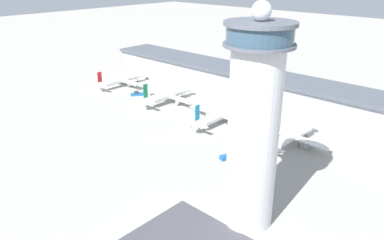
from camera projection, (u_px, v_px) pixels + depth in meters
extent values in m
plane|color=#9E9B93|center=(157.00, 139.00, 163.91)|extent=(1000.00, 1000.00, 0.00)
cube|color=#A3A8B2|center=(250.00, 87.00, 208.48)|extent=(202.65, 22.00, 15.43)
cube|color=#4C515B|center=(251.00, 72.00, 205.25)|extent=(202.65, 25.00, 1.60)
cylinder|color=silver|center=(253.00, 141.00, 101.71)|extent=(13.88, 13.88, 51.66)
cylinder|color=#565B66|center=(259.00, 45.00, 91.77)|extent=(18.03, 18.03, 0.80)
cylinder|color=#334C60|center=(260.00, 34.00, 90.81)|extent=(16.59, 16.59, 4.25)
cylinder|color=#565B66|center=(261.00, 23.00, 89.82)|extent=(18.03, 18.03, 1.00)
sphere|color=white|center=(262.00, 11.00, 88.71)|extent=(4.87, 4.87, 4.87)
cylinder|color=white|center=(122.00, 79.00, 234.94)|extent=(4.04, 26.56, 3.83)
cone|color=white|center=(141.00, 75.00, 245.19)|extent=(3.86, 3.48, 3.83)
cone|color=white|center=(102.00, 85.00, 224.31)|extent=(3.48, 4.62, 3.45)
cube|color=white|center=(123.00, 80.00, 235.56)|extent=(30.06, 4.64, 0.44)
cylinder|color=#A8A8B2|center=(118.00, 80.00, 240.62)|extent=(2.14, 4.23, 2.11)
cylinder|color=#A8A8B2|center=(131.00, 84.00, 232.75)|extent=(2.14, 4.23, 2.11)
cube|color=red|center=(100.00, 77.00, 221.79)|extent=(0.32, 2.80, 6.13)
cube|color=white|center=(100.00, 85.00, 223.26)|extent=(10.74, 2.08, 0.24)
cylinder|color=black|center=(138.00, 80.00, 244.37)|extent=(0.28, 0.28, 2.37)
cylinder|color=black|center=(125.00, 85.00, 234.26)|extent=(0.28, 0.28, 2.37)
cylinder|color=black|center=(120.00, 83.00, 237.61)|extent=(0.28, 0.28, 2.37)
cylinder|color=white|center=(168.00, 95.00, 205.94)|extent=(4.58, 24.55, 4.58)
cone|color=white|center=(186.00, 89.00, 215.67)|extent=(4.58, 4.12, 4.58)
cone|color=white|center=(148.00, 101.00, 195.75)|extent=(4.12, 5.49, 4.12)
cube|color=white|center=(169.00, 96.00, 206.58)|extent=(36.03, 4.41, 0.44)
cylinder|color=#A8A8B2|center=(161.00, 95.00, 212.54)|extent=(2.52, 5.04, 2.52)
cylinder|color=#A8A8B2|center=(180.00, 101.00, 203.02)|extent=(2.52, 5.04, 2.52)
cube|color=#14704C|center=(145.00, 91.00, 192.75)|extent=(0.30, 2.80, 7.32)
cube|color=white|center=(145.00, 101.00, 194.56)|extent=(12.82, 2.00, 0.24)
cylinder|color=black|center=(182.00, 96.00, 214.77)|extent=(0.28, 0.28, 2.32)
cylinder|color=black|center=(172.00, 102.00, 205.02)|extent=(0.28, 0.28, 2.32)
cylinder|color=black|center=(164.00, 99.00, 209.06)|extent=(0.28, 0.28, 2.32)
cylinder|color=white|center=(222.00, 114.00, 179.50)|extent=(4.51, 28.03, 4.50)
cone|color=white|center=(242.00, 106.00, 190.37)|extent=(4.50, 4.05, 4.50)
cone|color=white|center=(199.00, 124.00, 168.17)|extent=(4.05, 5.40, 4.05)
cube|color=white|center=(223.00, 115.00, 180.17)|extent=(40.00, 4.43, 0.44)
cylinder|color=#A8A8B2|center=(211.00, 113.00, 186.66)|extent=(2.48, 4.95, 2.47)
cylinder|color=#A8A8B2|center=(238.00, 122.00, 176.08)|extent=(2.48, 4.95, 2.47)
cube|color=#197FB2|center=(197.00, 113.00, 165.22)|extent=(0.30, 2.80, 7.19)
cube|color=white|center=(197.00, 124.00, 166.99)|extent=(12.59, 2.01, 0.24)
cylinder|color=black|center=(238.00, 113.00, 189.42)|extent=(0.28, 0.28, 2.01)
cylinder|color=black|center=(227.00, 122.00, 178.58)|extent=(0.28, 0.28, 2.01)
cylinder|color=black|center=(217.00, 119.00, 182.55)|extent=(0.28, 0.28, 2.01)
cylinder|color=white|center=(293.00, 135.00, 156.84)|extent=(5.27, 25.00, 4.40)
cone|color=white|center=(310.00, 126.00, 166.29)|extent=(4.54, 4.11, 4.40)
cone|color=white|center=(273.00, 147.00, 146.95)|extent=(4.14, 5.42, 3.96)
cube|color=white|center=(294.00, 137.00, 157.46)|extent=(32.18, 5.51, 0.44)
cylinder|color=#A8A8B2|center=(281.00, 134.00, 163.01)|extent=(2.59, 4.92, 2.42)
cylinder|color=#A8A8B2|center=(309.00, 144.00, 154.22)|extent=(2.59, 4.92, 2.42)
cube|color=red|center=(273.00, 134.00, 144.09)|extent=(0.40, 2.81, 7.04)
cube|color=white|center=(271.00, 147.00, 145.83)|extent=(12.39, 2.43, 0.24)
cylinder|color=black|center=(306.00, 135.00, 165.44)|extent=(0.28, 0.28, 2.10)
cylinder|color=black|center=(298.00, 145.00, 155.86)|extent=(0.28, 0.28, 2.10)
cylinder|color=black|center=(286.00, 140.00, 159.88)|extent=(0.28, 0.28, 2.10)
cube|color=black|center=(138.00, 95.00, 219.17)|extent=(5.95, 6.92, 0.12)
cube|color=#195699|center=(138.00, 94.00, 218.92)|extent=(6.82, 8.05, 1.44)
cube|color=#232D38|center=(136.00, 92.00, 218.29)|extent=(3.12, 3.21, 1.17)
cube|color=black|center=(251.00, 135.00, 167.38)|extent=(3.34, 6.12, 0.12)
cube|color=silver|center=(251.00, 134.00, 167.11)|extent=(3.64, 7.22, 1.56)
cube|color=#232D38|center=(253.00, 130.00, 166.95)|extent=(2.44, 2.43, 1.28)
cube|color=black|center=(230.00, 158.00, 147.21)|extent=(4.55, 7.30, 0.12)
cube|color=#195699|center=(230.00, 156.00, 146.93)|extent=(5.09, 8.58, 1.62)
cube|color=#232D38|center=(232.00, 153.00, 146.72)|extent=(2.84, 3.05, 1.32)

